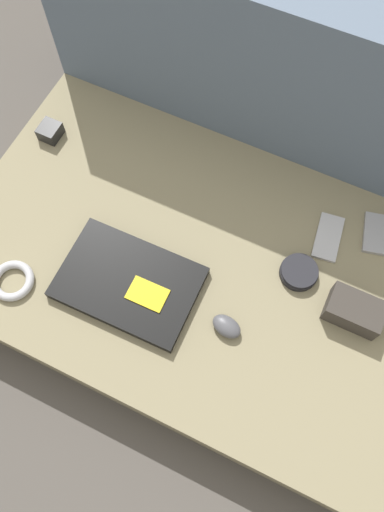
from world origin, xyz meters
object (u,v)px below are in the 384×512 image
object	(u,v)px
laptop	(129,283)
computer_mouse	(227,326)
speaker_puck	(299,272)
phone_black	(378,234)
phone_silver	(328,237)
charger_brick	(50,131)
camera_pouch	(354,311)

from	to	relation	value
laptop	computer_mouse	world-z (taller)	computer_mouse
speaker_puck	phone_black	world-z (taller)	speaker_puck
computer_mouse	phone_silver	bearing A→B (deg)	78.19
computer_mouse	phone_black	world-z (taller)	computer_mouse
laptop	phone_black	distance (m)	0.62
charger_brick	laptop	bearing A→B (deg)	-36.19
speaker_puck	computer_mouse	bearing A→B (deg)	-117.37
charger_brick	speaker_puck	bearing A→B (deg)	-6.88
laptop	camera_pouch	distance (m)	0.52
speaker_puck	phone_silver	xyz separation A→B (m)	(0.03, 0.12, -0.01)
charger_brick	phone_silver	bearing A→B (deg)	2.24
speaker_puck	camera_pouch	world-z (taller)	camera_pouch
computer_mouse	laptop	bearing A→B (deg)	-168.50
phone_silver	computer_mouse	bearing A→B (deg)	-120.59
phone_black	camera_pouch	world-z (taller)	camera_pouch
charger_brick	camera_pouch	bearing A→B (deg)	-8.46
phone_silver	charger_brick	xyz separation A→B (m)	(-0.78, -0.03, 0.01)
phone_silver	camera_pouch	distance (m)	0.20
phone_silver	charger_brick	bearing A→B (deg)	174.57
speaker_puck	phone_black	distance (m)	0.23
phone_black	charger_brick	bearing A→B (deg)	172.34
phone_black	camera_pouch	distance (m)	0.23
laptop	speaker_puck	xyz separation A→B (m)	(0.35, 0.20, -0.00)
computer_mouse	phone_black	distance (m)	0.45
camera_pouch	charger_brick	distance (m)	0.90
computer_mouse	phone_silver	size ratio (longest dim) A/B	0.60
phone_black	charger_brick	world-z (taller)	charger_brick
phone_silver	camera_pouch	size ratio (longest dim) A/B	1.04
laptop	phone_black	xyz separation A→B (m)	(0.49, 0.38, -0.01)
laptop	charger_brick	bearing A→B (deg)	142.79
camera_pouch	computer_mouse	bearing A→B (deg)	-148.19
camera_pouch	charger_brick	world-z (taller)	camera_pouch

